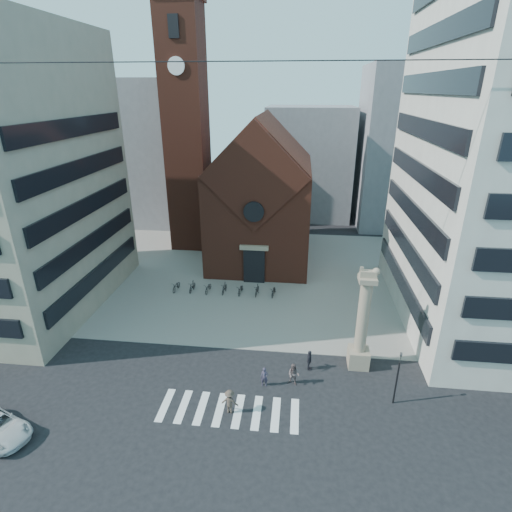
% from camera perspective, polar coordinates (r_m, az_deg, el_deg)
% --- Properties ---
extents(ground, '(120.00, 120.00, 0.00)m').
position_cam_1_polar(ground, '(31.98, -3.93, -17.33)').
color(ground, black).
rests_on(ground, ground).
extents(piazza, '(46.00, 30.00, 0.05)m').
position_cam_1_polar(piazza, '(47.90, 0.03, -2.62)').
color(piazza, gray).
rests_on(piazza, ground).
extents(zebra_crossing, '(10.20, 3.20, 0.01)m').
position_cam_1_polar(zebra_crossing, '(29.71, -3.89, -21.12)').
color(zebra_crossing, white).
rests_on(zebra_crossing, ground).
extents(church, '(12.00, 16.65, 18.00)m').
position_cam_1_polar(church, '(50.85, 0.80, 8.45)').
color(church, '#5E291D').
rests_on(church, ground).
extents(campanile, '(5.50, 5.50, 31.20)m').
position_cam_1_polar(campanile, '(54.27, -9.90, 17.36)').
color(campanile, '#5E291D').
rests_on(campanile, ground).
extents(bg_block_left, '(16.00, 14.00, 22.00)m').
position_cam_1_polar(bg_block_left, '(69.30, -15.10, 14.10)').
color(bg_block_left, gray).
rests_on(bg_block_left, ground).
extents(bg_block_mid, '(14.00, 12.00, 18.00)m').
position_cam_1_polar(bg_block_mid, '(69.97, 7.50, 13.08)').
color(bg_block_mid, gray).
rests_on(bg_block_mid, ground).
extents(bg_block_right, '(16.00, 14.00, 24.00)m').
position_cam_1_polar(bg_block_right, '(68.74, 21.52, 14.11)').
color(bg_block_right, gray).
rests_on(bg_block_right, ground).
extents(lion_column, '(1.63, 1.60, 8.68)m').
position_cam_1_polar(lion_column, '(32.39, 14.88, -9.99)').
color(lion_column, tan).
rests_on(lion_column, ground).
extents(traffic_light, '(0.13, 0.16, 4.30)m').
position_cam_1_polar(traffic_light, '(30.26, 19.53, -15.96)').
color(traffic_light, black).
rests_on(traffic_light, ground).
extents(pedestrian_0, '(0.59, 0.40, 1.57)m').
position_cam_1_polar(pedestrian_0, '(31.00, 1.20, -16.90)').
color(pedestrian_0, '#352F41').
rests_on(pedestrian_0, ground).
extents(pedestrian_1, '(1.02, 0.89, 1.79)m').
position_cam_1_polar(pedestrian_1, '(31.16, 5.40, -16.51)').
color(pedestrian_1, '#614F4E').
rests_on(pedestrian_1, ground).
extents(pedestrian_2, '(0.58, 1.06, 1.71)m').
position_cam_1_polar(pedestrian_2, '(32.71, 7.61, -14.53)').
color(pedestrian_2, '#232229').
rests_on(pedestrian_2, ground).
extents(pedestrian_3, '(1.26, 0.82, 1.83)m').
position_cam_1_polar(pedestrian_3, '(28.96, -3.77, -20.04)').
color(pedestrian_3, '#4B3B32').
rests_on(pedestrian_3, ground).
extents(scooter_0, '(0.85, 1.98, 1.01)m').
position_cam_1_polar(scooter_0, '(44.81, -11.31, -4.23)').
color(scooter_0, black).
rests_on(scooter_0, piazza).
extents(scooter_1, '(0.70, 1.91, 1.13)m').
position_cam_1_polar(scooter_1, '(44.30, -9.10, -4.31)').
color(scooter_1, black).
rests_on(scooter_1, piazza).
extents(scooter_2, '(0.85, 1.98, 1.01)m').
position_cam_1_polar(scooter_2, '(43.90, -6.84, -4.52)').
color(scooter_2, black).
rests_on(scooter_2, piazza).
extents(scooter_3, '(0.70, 1.91, 1.13)m').
position_cam_1_polar(scooter_3, '(43.52, -4.54, -4.59)').
color(scooter_3, black).
rests_on(scooter_3, piazza).
extents(scooter_4, '(0.85, 1.98, 1.01)m').
position_cam_1_polar(scooter_4, '(43.27, -2.20, -4.79)').
color(scooter_4, black).
rests_on(scooter_4, piazza).
extents(scooter_5, '(0.70, 1.91, 1.13)m').
position_cam_1_polar(scooter_5, '(43.03, 0.16, -4.85)').
color(scooter_5, black).
rests_on(scooter_5, piazza).
extents(scooter_6, '(0.85, 1.98, 1.01)m').
position_cam_1_polar(scooter_6, '(42.93, 2.54, -5.04)').
color(scooter_6, black).
rests_on(scooter_6, piazza).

